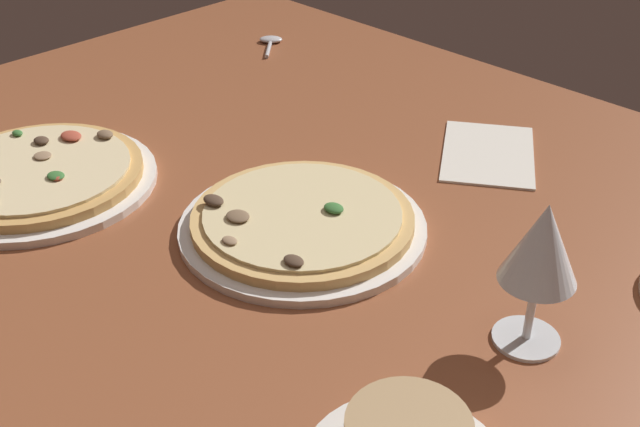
{
  "coord_description": "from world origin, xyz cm",
  "views": [
    {
      "loc": [
        -50.69,
        53.72,
        54.43
      ],
      "look_at": [
        2.11,
        0.65,
        7.0
      ],
      "focal_mm": 45.41,
      "sensor_mm": 36.0,
      "label": 1
    }
  ],
  "objects": [
    {
      "name": "wine_glass_far",
      "position": [
        -23.79,
        -0.57,
        14.43
      ],
      "size": [
        7.03,
        7.03,
        14.92
      ],
      "color": "silver",
      "rests_on": "dining_table"
    },
    {
      "name": "pizza_main",
      "position": [
        4.23,
        1.34,
        5.21
      ],
      "size": [
        27.88,
        27.88,
        3.39
      ],
      "color": "white",
      "rests_on": "dining_table"
    },
    {
      "name": "spoon",
      "position": [
        50.54,
        -35.77,
        4.46
      ],
      "size": [
        7.99,
        8.4,
        1.0
      ],
      "color": "silver",
      "rests_on": "dining_table"
    },
    {
      "name": "pizza_side",
      "position": [
        34.76,
        16.93,
        5.22
      ],
      "size": [
        28.65,
        28.65,
        3.38
      ],
      "color": "white",
      "rests_on": "dining_table"
    },
    {
      "name": "paper_menu",
      "position": [
        -0.25,
        -28.67,
        4.15
      ],
      "size": [
        19.28,
        20.77,
        0.3
      ],
      "primitive_type": "cube",
      "rotation": [
        0.0,
        0.0,
        0.59
      ],
      "color": "silver",
      "rests_on": "dining_table"
    },
    {
      "name": "dining_table",
      "position": [
        0.0,
        0.0,
        2.0
      ],
      "size": [
        150.0,
        110.0,
        4.0
      ],
      "primitive_type": "cube",
      "color": "brown",
      "rests_on": "ground"
    }
  ]
}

